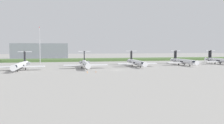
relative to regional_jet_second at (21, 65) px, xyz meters
The scene contains 11 objects.
ground_plane 51.05m from the regional_jet_second, 24.50° to the left, with size 500.00×500.00×0.00m, color #9E9B96.
grass_berm 81.55m from the regional_jet_second, 55.32° to the left, with size 320.00×20.00×1.79m, color #4C6B38.
regional_jet_second is the anchor object (origin of this frame).
regional_jet_third 31.94m from the regional_jet_second, ahead, with size 22.81×31.00×9.00m.
regional_jet_fourth 61.78m from the regional_jet_second, ahead, with size 22.81×31.00×9.00m.
regional_jet_fifth 93.76m from the regional_jet_second, ahead, with size 22.81×31.00×9.00m.
regional_jet_sixth 122.41m from the regional_jet_second, ahead, with size 22.81×31.00×9.00m.
antenna_mast 43.59m from the regional_jet_second, 84.81° to the left, with size 4.40×0.50×24.76m.
distant_hangar 97.38m from the regional_jet_second, 91.00° to the left, with size 48.02×24.63×14.49m, color gray.
safety_cone_front_marker 34.97m from the regional_jet_second, 27.51° to the right, with size 0.44×0.44×0.55m, color orange.
safety_cone_mid_marker 38.56m from the regional_jet_second, 25.28° to the right, with size 0.44×0.44×0.55m, color orange.
Camera 1 is at (-23.33, -106.37, 11.22)m, focal length 35.96 mm.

